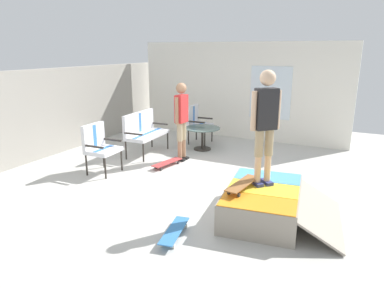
{
  "coord_description": "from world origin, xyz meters",
  "views": [
    {
      "loc": [
        -5.61,
        -2.72,
        2.49
      ],
      "look_at": [
        0.2,
        0.21,
        0.7
      ],
      "focal_mm": 32.48,
      "sensor_mm": 36.0,
      "label": 1
    }
  ],
  "objects_px": {
    "skate_ramp": "(265,202)",
    "skateboard_spare": "(174,231)",
    "skateboard_on_ramp": "(243,184)",
    "patio_chair_by_wall": "(99,144)",
    "person_skater": "(265,119)",
    "patio_bench": "(143,129)",
    "patio_chair_near_house": "(197,121)",
    "patio_table": "(202,134)",
    "person_watching": "(181,115)",
    "skateboard_by_bench": "(167,163)"
  },
  "relations": [
    {
      "from": "skate_ramp",
      "to": "skateboard_spare",
      "type": "xyz_separation_m",
      "value": [
        -1.14,
        0.93,
        -0.14
      ]
    },
    {
      "from": "skateboard_on_ramp",
      "to": "skateboard_spare",
      "type": "bearing_deg",
      "value": 146.48
    },
    {
      "from": "skate_ramp",
      "to": "patio_chair_by_wall",
      "type": "relative_size",
      "value": 1.84
    },
    {
      "from": "skate_ramp",
      "to": "person_skater",
      "type": "height_order",
      "value": "person_skater"
    },
    {
      "from": "patio_bench",
      "to": "patio_chair_near_house",
      "type": "distance_m",
      "value": 1.66
    },
    {
      "from": "patio_table",
      "to": "skateboard_spare",
      "type": "xyz_separation_m",
      "value": [
        -4.05,
        -1.48,
        -0.32
      ]
    },
    {
      "from": "skateboard_on_ramp",
      "to": "person_watching",
      "type": "bearing_deg",
      "value": 45.81
    },
    {
      "from": "patio_bench",
      "to": "patio_table",
      "type": "distance_m",
      "value": 1.5
    },
    {
      "from": "patio_chair_by_wall",
      "to": "skateboard_spare",
      "type": "xyz_separation_m",
      "value": [
        -1.56,
        -2.66,
        -0.53
      ]
    },
    {
      "from": "patio_chair_near_house",
      "to": "person_watching",
      "type": "relative_size",
      "value": 0.58
    },
    {
      "from": "patio_bench",
      "to": "patio_table",
      "type": "bearing_deg",
      "value": -49.72
    },
    {
      "from": "person_watching",
      "to": "skateboard_on_ramp",
      "type": "relative_size",
      "value": 2.16
    },
    {
      "from": "patio_bench",
      "to": "person_skater",
      "type": "distance_m",
      "value": 3.99
    },
    {
      "from": "skateboard_by_bench",
      "to": "patio_table",
      "type": "bearing_deg",
      "value": -4.45
    },
    {
      "from": "skate_ramp",
      "to": "patio_bench",
      "type": "bearing_deg",
      "value": 61.18
    },
    {
      "from": "patio_chair_near_house",
      "to": "person_skater",
      "type": "relative_size",
      "value": 0.59
    },
    {
      "from": "skateboard_spare",
      "to": "skate_ramp",
      "type": "bearing_deg",
      "value": -39.11
    },
    {
      "from": "skate_ramp",
      "to": "patio_table",
      "type": "bearing_deg",
      "value": 39.63
    },
    {
      "from": "skateboard_on_ramp",
      "to": "skate_ramp",
      "type": "bearing_deg",
      "value": -57.42
    },
    {
      "from": "patio_bench",
      "to": "patio_table",
      "type": "relative_size",
      "value": 1.41
    },
    {
      "from": "patio_chair_by_wall",
      "to": "person_skater",
      "type": "bearing_deg",
      "value": -94.54
    },
    {
      "from": "patio_chair_by_wall",
      "to": "person_watching",
      "type": "xyz_separation_m",
      "value": [
        1.5,
        -1.12,
        0.43
      ]
    },
    {
      "from": "patio_chair_by_wall",
      "to": "skateboard_spare",
      "type": "relative_size",
      "value": 1.24
    },
    {
      "from": "skate_ramp",
      "to": "skateboard_spare",
      "type": "height_order",
      "value": "skate_ramp"
    },
    {
      "from": "patio_table",
      "to": "skateboard_on_ramp",
      "type": "height_order",
      "value": "patio_table"
    },
    {
      "from": "patio_chair_by_wall",
      "to": "skateboard_by_bench",
      "type": "bearing_deg",
      "value": -48.66
    },
    {
      "from": "skate_ramp",
      "to": "person_watching",
      "type": "bearing_deg",
      "value": 52.14
    },
    {
      "from": "patio_bench",
      "to": "patio_chair_by_wall",
      "type": "relative_size",
      "value": 1.25
    },
    {
      "from": "person_skater",
      "to": "skateboard_on_ramp",
      "type": "xyz_separation_m",
      "value": [
        -0.33,
        0.2,
        -0.94
      ]
    },
    {
      "from": "patio_chair_near_house",
      "to": "patio_table",
      "type": "distance_m",
      "value": 0.73
    },
    {
      "from": "patio_chair_by_wall",
      "to": "patio_table",
      "type": "bearing_deg",
      "value": -25.43
    },
    {
      "from": "person_watching",
      "to": "skateboard_on_ramp",
      "type": "height_order",
      "value": "person_watching"
    },
    {
      "from": "skate_ramp",
      "to": "person_watching",
      "type": "height_order",
      "value": "person_watching"
    },
    {
      "from": "person_watching",
      "to": "skateboard_by_bench",
      "type": "xyz_separation_m",
      "value": [
        -0.57,
        0.06,
        -0.96
      ]
    },
    {
      "from": "skateboard_by_bench",
      "to": "skateboard_spare",
      "type": "bearing_deg",
      "value": -147.36
    },
    {
      "from": "patio_table",
      "to": "person_watching",
      "type": "height_order",
      "value": "person_watching"
    },
    {
      "from": "patio_chair_by_wall",
      "to": "skateboard_by_bench",
      "type": "relative_size",
      "value": 1.24
    },
    {
      "from": "patio_bench",
      "to": "skateboard_by_bench",
      "type": "bearing_deg",
      "value": -120.46
    },
    {
      "from": "skate_ramp",
      "to": "patio_chair_by_wall",
      "type": "height_order",
      "value": "patio_chair_by_wall"
    },
    {
      "from": "patio_bench",
      "to": "skateboard_on_ramp",
      "type": "bearing_deg",
      "value": -123.42
    },
    {
      "from": "patio_chair_by_wall",
      "to": "skateboard_on_ramp",
      "type": "relative_size",
      "value": 1.25
    },
    {
      "from": "patio_bench",
      "to": "skateboard_by_bench",
      "type": "distance_m",
      "value": 1.29
    },
    {
      "from": "patio_chair_near_house",
      "to": "patio_chair_by_wall",
      "type": "xyz_separation_m",
      "value": [
        -3.04,
        0.75,
        0.0
      ]
    },
    {
      "from": "patio_bench",
      "to": "skateboard_on_ramp",
      "type": "distance_m",
      "value": 3.89
    },
    {
      "from": "person_skater",
      "to": "skateboard_on_ramp",
      "type": "bearing_deg",
      "value": 148.64
    },
    {
      "from": "skateboard_spare",
      "to": "patio_table",
      "type": "bearing_deg",
      "value": 20.05
    },
    {
      "from": "skateboard_by_bench",
      "to": "skateboard_spare",
      "type": "relative_size",
      "value": 1.0
    },
    {
      "from": "skate_ramp",
      "to": "person_skater",
      "type": "relative_size",
      "value": 1.08
    },
    {
      "from": "patio_bench",
      "to": "skateboard_spare",
      "type": "distance_m",
      "value": 4.08
    },
    {
      "from": "skateboard_spare",
      "to": "person_watching",
      "type": "bearing_deg",
      "value": 26.72
    }
  ]
}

